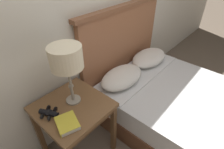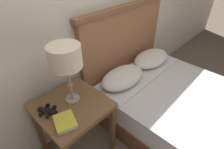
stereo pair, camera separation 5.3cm
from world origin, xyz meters
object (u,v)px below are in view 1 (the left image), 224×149
(bed, at_px, (181,106))
(table_lamp, at_px, (66,59))
(binoculars_pair, at_px, (49,113))
(book_on_nightstand, at_px, (67,123))
(nightstand, at_px, (73,113))

(bed, height_order, table_lamp, bed)
(bed, height_order, binoculars_pair, bed)
(book_on_nightstand, bearing_deg, bed, -22.10)
(binoculars_pair, bearing_deg, book_on_nightstand, -80.14)
(table_lamp, bearing_deg, book_on_nightstand, -138.72)
(nightstand, xyz_separation_m, book_on_nightstand, (-0.15, -0.14, 0.11))
(table_lamp, distance_m, book_on_nightstand, 0.49)
(table_lamp, bearing_deg, nightstand, -140.64)
(nightstand, height_order, binoculars_pair, binoculars_pair)
(bed, distance_m, table_lamp, 1.44)
(bed, distance_m, binoculars_pair, 1.46)
(nightstand, bearing_deg, book_on_nightstand, -138.14)
(table_lamp, bearing_deg, bed, -33.67)
(binoculars_pair, bearing_deg, table_lamp, -4.03)
(bed, relative_size, binoculars_pair, 12.52)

